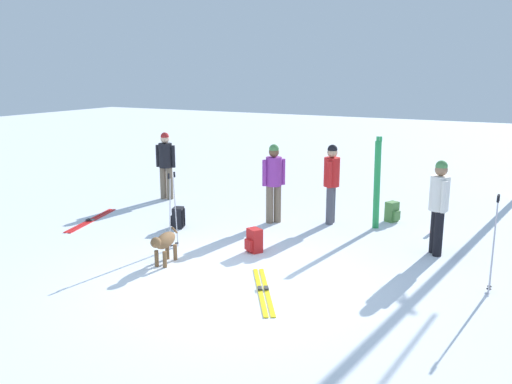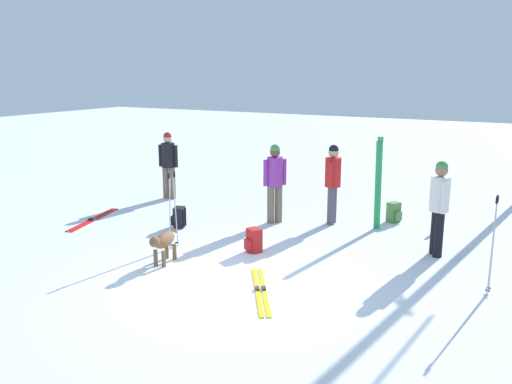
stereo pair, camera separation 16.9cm
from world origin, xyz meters
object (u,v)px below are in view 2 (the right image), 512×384
ski_pair_lying_1 (261,291)px  ski_poles_1 (493,243)px  person_3 (333,179)px  dog (163,242)px  backpack_0 (179,218)px  person_0 (439,202)px  ski_pair_planted_0 (378,184)px  backpack_1 (254,241)px  person_4 (168,161)px  backpack_2 (394,213)px  water_bottle_0 (434,228)px  ski_pair_lying_0 (93,219)px  person_1 (275,178)px  ski_poles_0 (173,208)px

ski_pair_lying_1 → ski_poles_1: 3.47m
person_3 → dog: (-1.63, -3.71, -0.59)m
ski_pair_lying_1 → backpack_0: bearing=145.6°
person_0 → ski_pair_planted_0: (-1.41, 1.08, -0.02)m
ski_pair_planted_0 → ski_pair_lying_1: bearing=-98.1°
backpack_1 → person_4: bearing=146.4°
ski_pair_planted_0 → ski_poles_1: bearing=-45.5°
person_0 → backpack_1: bearing=-154.3°
backpack_2 → water_bottle_0: 1.06m
ski_poles_1 → backpack_1: ski_poles_1 is taller
dog → ski_pair_lying_1: (2.02, -0.25, -0.38)m
person_0 → person_3: 2.59m
water_bottle_0 → person_4: bearing=-179.0°
ski_pair_lying_0 → ski_poles_1: (8.13, -0.13, 0.79)m
ski_pair_lying_0 → ski_pair_lying_1: same height
person_1 → backpack_1: person_1 is taller
ski_poles_1 → person_1: bearing=157.3°
person_1 → backpack_2: (2.26, 1.28, -0.77)m
person_1 → ski_poles_1: (4.51, -1.89, -0.18)m
person_4 → ski_poles_1: (7.91, -2.58, -0.18)m
person_0 → ski_poles_0: (-4.38, -1.93, -0.21)m
person_4 → dog: (2.88, -3.88, -0.59)m
backpack_1 → ski_pair_lying_1: bearing=-57.6°
person_0 → water_bottle_0: person_0 is taller
person_3 → ski_pair_lying_1: (0.39, -3.96, -0.97)m
ski_pair_planted_0 → backpack_2: size_ratio=4.40×
person_4 → ski_pair_lying_1: person_4 is taller
water_bottle_0 → ski_pair_lying_0: bearing=-159.4°
person_0 → ski_pair_planted_0: 1.78m
person_3 → backpack_2: 1.57m
person_3 → ski_pair_lying_0: 5.34m
person_0 → water_bottle_0: (-0.28, 1.31, -0.85)m
backpack_0 → person_3: bearing=34.0°
ski_pair_lying_0 → ski_poles_1: size_ratio=1.28×
person_4 → ski_pair_planted_0: size_ratio=0.89×
ski_poles_0 → backpack_0: size_ratio=3.26×
person_0 → water_bottle_0: size_ratio=6.27×
ski_pair_planted_0 → ski_pair_lying_0: size_ratio=1.01×
person_1 → person_4: bearing=168.4°
ski_poles_0 → dog: bearing=-64.0°
ski_pair_planted_0 → person_1: bearing=-164.3°
backpack_0 → person_1: bearing=39.3°
dog → backpack_2: bearing=58.1°
ski_pair_lying_1 → water_bottle_0: 4.58m
ski_pair_lying_0 → ski_poles_1: 8.17m
backpack_1 → person_1: bearing=105.9°
ski_pair_lying_1 → backpack_2: backpack_2 is taller
person_3 → ski_poles_0: (-2.00, -2.95, -0.21)m
dog → ski_poles_1: (5.03, 1.30, 0.41)m
person_0 → person_4: 6.99m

